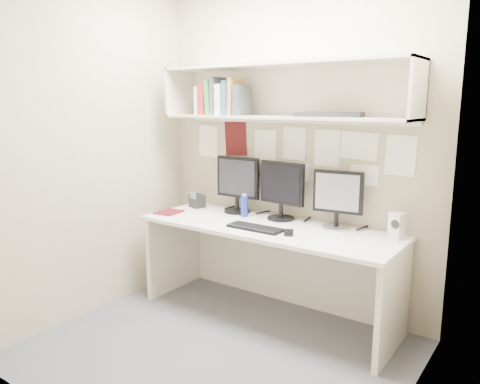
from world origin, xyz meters
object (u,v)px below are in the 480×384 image
Objects in this scene: speaker at (397,225)px; desk_phone at (197,201)px; monitor_right at (338,197)px; monitor_left at (238,182)px; desk at (268,271)px; monitor_center at (282,188)px; maroon_notebook at (169,212)px; keyboard at (255,228)px.

desk_phone is at bearing -162.20° from speaker.
monitor_left is at bearing 172.36° from monitor_right.
desk is 4.38× the size of monitor_center.
maroon_notebook is (-1.79, -0.35, -0.08)m from speaker.
maroon_notebook reaches higher than desk.
monitor_center reaches higher than monitor_right.
keyboard is at bearing -42.64° from monitor_left.
monitor_right is at bearing 5.26° from monitor_center.
monitor_right is (0.47, 0.00, -0.01)m from monitor_center.
monitor_left is at bearing -164.25° from speaker.
desk_phone is at bearing 74.12° from maroon_notebook.
monitor_right is at bearing -1.23° from monitor_left.
maroon_notebook is 1.39× the size of desk_phone.
monitor_center is 1.07× the size of monitor_right.
keyboard is (-0.47, -0.37, -0.23)m from monitor_right.
keyboard is 2.76× the size of desk_phone.
monitor_right is at bearing 22.33° from desk_phone.
monitor_center is 2.16× the size of maroon_notebook.
monitor_right is at bearing 38.58° from keyboard.
desk_phone is (-0.82, -0.06, -0.19)m from monitor_center.
desk_phone is at bearing 169.20° from desk.
desk is at bearing 84.38° from keyboard.
speaker is (0.91, 0.37, 0.08)m from keyboard.
monitor_center is 0.85m from desk_phone.
monitor_right is 1.31m from desk_phone.
desk is 1.03m from speaker.
monitor_right is 2.02× the size of maroon_notebook.
monitor_right is at bearing 25.76° from desk.
monitor_left is 0.63m from maroon_notebook.
maroon_notebook is at bearing -142.80° from monitor_left.
speaker is at bearing 5.52° from maroon_notebook.
desk_phone is (-0.82, 0.31, 0.05)m from keyboard.
keyboard is 0.88m from maroon_notebook.
keyboard is 2.36× the size of speaker.
desk is 0.40m from keyboard.
monitor_left reaches higher than monitor_center.
maroon_notebook is (-1.35, -0.36, -0.23)m from monitor_right.
speaker reaches higher than keyboard.
keyboard is at bearing -1.24° from desk_phone.
speaker is (0.90, 0.21, 0.45)m from desk.
speaker is (0.44, -0.01, -0.15)m from monitor_right.
desk_phone reaches higher than keyboard.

